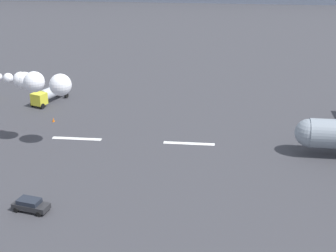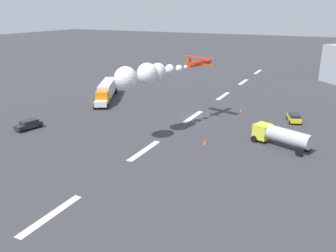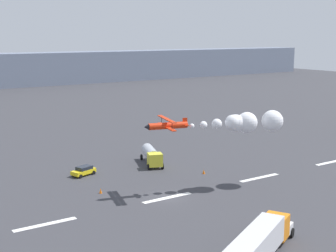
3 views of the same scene
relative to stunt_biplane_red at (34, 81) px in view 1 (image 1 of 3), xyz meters
The scene contains 6 objects.
runway_stripe_4 11.49m from the stunt_biplane_red, 21.40° to the left, with size 8.00×0.90×0.01m, color white.
runway_stripe_5 25.41m from the stunt_biplane_red, ahead, with size 8.00×0.90×0.01m, color white.
stunt_biplane_red is the anchor object (origin of this frame).
fuel_tanker_truck 21.20m from the stunt_biplane_red, 104.01° to the left, with size 5.43×8.76×2.90m.
followme_car_yellow 22.56m from the stunt_biplane_red, 73.23° to the right, with size 4.63×2.74×1.52m.
traffic_cone_far 13.13m from the stunt_biplane_red, 94.80° to the left, with size 0.44×0.44×0.75m, color orange.
Camera 1 is at (40.27, -71.09, 31.28)m, focal length 53.26 mm.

